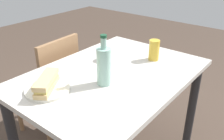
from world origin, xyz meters
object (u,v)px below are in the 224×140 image
at_px(knife_near, 37,89).
at_px(chair_far, 53,82).
at_px(dining_table, 112,90).
at_px(water_bottle, 104,65).
at_px(baguette_sandwich_near, 47,83).
at_px(beer_glass, 154,50).
at_px(olive_bowl, 103,58).
at_px(plate_near, 48,90).

bearing_deg(knife_near, chair_far, 46.02).
distance_m(dining_table, water_bottle, 0.27).
distance_m(baguette_sandwich_near, water_bottle, 0.31).
bearing_deg(water_bottle, beer_glass, -5.35).
bearing_deg(dining_table, chair_far, 89.52).
height_order(knife_near, beer_glass, beer_glass).
xyz_separation_m(baguette_sandwich_near, olive_bowl, (0.48, 0.03, -0.03)).
relative_size(water_bottle, olive_bowl, 3.12).
bearing_deg(water_bottle, plate_near, 143.23).
bearing_deg(beer_glass, olive_bowl, 131.59).
distance_m(baguette_sandwich_near, beer_glass, 0.74).
relative_size(plate_near, baguette_sandwich_near, 1.04).
height_order(water_bottle, beer_glass, water_bottle).
bearing_deg(knife_near, dining_table, -22.32).
xyz_separation_m(water_bottle, olive_bowl, (0.24, 0.21, -0.10)).
bearing_deg(knife_near, baguette_sandwich_near, -43.24).
height_order(chair_far, beer_glass, beer_glass).
distance_m(chair_far, beer_glass, 0.84).
distance_m(water_bottle, olive_bowl, 0.33).
height_order(chair_far, olive_bowl, chair_far).
height_order(chair_far, knife_near, chair_far).
xyz_separation_m(dining_table, beer_glass, (0.33, -0.09, 0.19)).
bearing_deg(water_bottle, dining_table, 20.58).
height_order(dining_table, chair_far, chair_far).
bearing_deg(olive_bowl, knife_near, 179.18).
relative_size(dining_table, water_bottle, 4.06).
bearing_deg(plate_near, baguette_sandwich_near, -90.00).
distance_m(chair_far, olive_bowl, 0.53).
bearing_deg(dining_table, knife_near, 157.68).
relative_size(knife_near, water_bottle, 0.50).
bearing_deg(plate_near, water_bottle, -36.77).
relative_size(dining_table, knife_near, 8.18).
xyz_separation_m(chair_far, baguette_sandwich_near, (-0.38, -0.47, 0.32)).
xyz_separation_m(plate_near, water_bottle, (0.24, -0.18, 0.10)).
xyz_separation_m(dining_table, plate_near, (-0.37, 0.13, 0.13)).
relative_size(plate_near, knife_near, 1.68).
height_order(dining_table, water_bottle, water_bottle).
distance_m(plate_near, beer_glass, 0.74).
relative_size(chair_far, plate_near, 3.61).
xyz_separation_m(dining_table, chair_far, (0.01, 0.60, -0.15)).
bearing_deg(baguette_sandwich_near, beer_glass, -17.71).
relative_size(dining_table, chair_far, 1.35).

